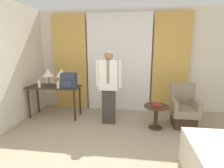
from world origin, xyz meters
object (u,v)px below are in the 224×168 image
object	(u,v)px
table_lamp_left	(48,73)
person	(109,85)
side_table	(156,113)
book	(157,105)
armchair	(183,111)
bottle_near_edge	(58,85)
backpack	(69,81)
desk	(54,91)
bottle_by_lamp	(39,84)
table_lamp_right	(62,73)

from	to	relation	value
table_lamp_left	person	size ratio (longest dim) A/B	0.25
side_table	book	size ratio (longest dim) A/B	2.22
armchair	side_table	distance (m)	0.67
bottle_near_edge	backpack	size ratio (longest dim) A/B	0.51
armchair	person	bearing A→B (deg)	-176.49
table_lamp_left	book	xyz separation A→B (m)	(2.61, -0.43, -0.57)
person	armchair	size ratio (longest dim) A/B	1.78
bottle_near_edge	side_table	world-z (taller)	bottle_near_edge
backpack	armchair	size ratio (longest dim) A/B	0.38
desk	bottle_by_lamp	xyz separation A→B (m)	(-0.27, -0.18, 0.20)
table_lamp_right	armchair	size ratio (longest dim) A/B	0.45
table_lamp_right	book	distance (m)	2.37
bottle_by_lamp	armchair	xyz separation A→B (m)	(3.32, 0.07, -0.52)
person	side_table	distance (m)	1.18
bottle_near_edge	bottle_by_lamp	xyz separation A→B (m)	(-0.47, 0.01, 0.00)
person	side_table	bearing A→B (deg)	-7.61
desk	bottle_near_edge	distance (m)	0.34
desk	person	distance (m)	1.42
person	book	xyz separation A→B (m)	(1.05, -0.12, -0.37)
table_lamp_right	book	bearing A→B (deg)	-10.73
bottle_near_edge	table_lamp_left	bearing A→B (deg)	142.42
desk	table_lamp_right	size ratio (longest dim) A/B	3.08
table_lamp_right	book	world-z (taller)	table_lamp_right
table_lamp_left	armchair	distance (m)	3.32
armchair	side_table	xyz separation A→B (m)	(-0.62, -0.24, 0.01)
bottle_near_edge	side_table	size ratio (longest dim) A/B	0.35
backpack	person	bearing A→B (deg)	-4.60
desk	bottle_by_lamp	distance (m)	0.38
table_lamp_right	table_lamp_left	bearing A→B (deg)	180.00
bottle_by_lamp	person	xyz separation A→B (m)	(1.66, -0.03, 0.04)
table_lamp_right	bottle_by_lamp	world-z (taller)	table_lamp_right
desk	side_table	world-z (taller)	desk
bottle_near_edge	person	distance (m)	1.19
desk	table_lamp_right	bearing A→B (deg)	29.58
bottle_near_edge	side_table	xyz separation A→B (m)	(2.23, -0.16, -0.51)
armchair	book	world-z (taller)	armchair
table_lamp_right	bottle_near_edge	distance (m)	0.37
table_lamp_left	backpack	distance (m)	0.67
person	bottle_by_lamp	bearing A→B (deg)	179.03
desk	book	distance (m)	2.47
person	table_lamp_left	bearing A→B (deg)	168.87
armchair	book	bearing A→B (deg)	-159.92
armchair	book	distance (m)	0.68
bottle_by_lamp	armchair	world-z (taller)	bottle_by_lamp
bottle_by_lamp	table_lamp_left	bearing A→B (deg)	70.61
bottle_by_lamp	backpack	size ratio (longest dim) A/B	0.53
bottle_by_lamp	backpack	xyz separation A→B (m)	(0.71, 0.05, 0.10)
table_lamp_right	bottle_by_lamp	distance (m)	0.58
backpack	side_table	bearing A→B (deg)	-6.18
side_table	desk	bearing A→B (deg)	171.86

